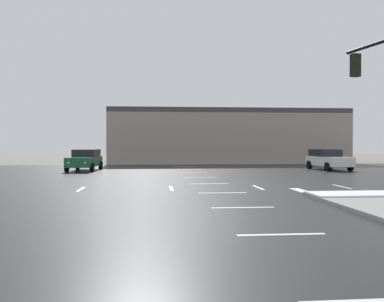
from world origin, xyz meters
name	(u,v)px	position (x,y,z in m)	size (l,w,h in m)	color
ground_plane	(215,188)	(0.00, 0.00, 0.00)	(120.00, 120.00, 0.00)	slate
road_asphalt	(215,188)	(0.00, 0.00, 0.01)	(44.00, 44.00, 0.02)	#232326
snow_strip_curbside	(364,194)	(5.00, -4.00, 0.17)	(4.00, 1.60, 0.06)	white
lane_markings	(248,191)	(1.20, -1.38, 0.02)	(36.15, 36.15, 0.01)	silver
strip_building_background	(226,136)	(5.12, 26.46, 2.82)	(24.78, 8.00, 5.65)	gray
sedan_green	(85,159)	(-7.89, 13.40, 0.85)	(2.31, 4.64, 1.58)	#195933
sedan_white	(328,159)	(10.64, 12.51, 0.85)	(2.28, 4.63, 1.58)	white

